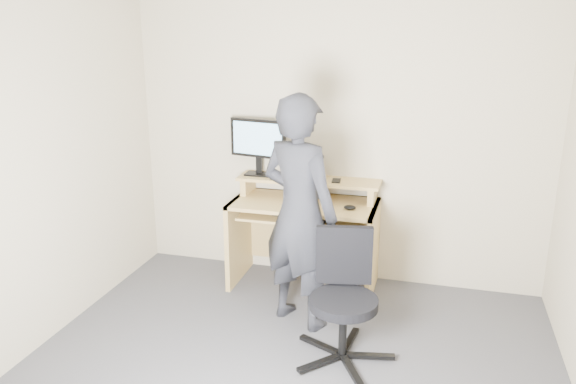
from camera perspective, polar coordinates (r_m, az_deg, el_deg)
The scene contains 12 objects.
back_wall at distance 4.74m, azimuth 4.93°, elevation 5.62°, with size 3.50×0.02×2.50m, color #C1B999.
desk at distance 4.76m, azimuth 1.86°, elevation -3.06°, with size 1.20×0.60×0.91m.
monitor at distance 4.77m, azimuth -3.06°, elevation 5.10°, with size 0.51×0.14×0.48m.
external_drive at distance 4.73m, azimuth 2.25°, elevation 2.66°, with size 0.07×0.13×0.20m, color black.
travel_mug at distance 4.68m, azimuth 3.16°, elevation 2.38°, with size 0.08×0.08×0.18m, color #B7B7BC.
smartphone at distance 4.65m, azimuth 4.92°, elevation 1.16°, with size 0.07×0.13×0.01m, color black.
charger at distance 4.69m, azimuth -1.54°, elevation 1.50°, with size 0.04×0.04×0.04m, color black.
headphones at distance 4.80m, azimuth 1.07°, elevation 1.74°, with size 0.16×0.16×0.02m, color silver.
keyboard at distance 4.57m, azimuth 1.40°, elevation -2.36°, with size 0.46×0.18×0.03m, color black.
mouse at distance 4.45m, azimuth 6.31°, elevation -1.57°, with size 0.10×0.06×0.04m, color black.
office_chair at distance 3.77m, azimuth 5.68°, elevation -10.06°, with size 0.67×0.67×0.85m.
person at distance 4.03m, azimuth 1.15°, elevation -2.11°, with size 0.63×0.41×1.72m, color black.
Camera 1 is at (0.83, -2.83, 2.16)m, focal length 35.00 mm.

